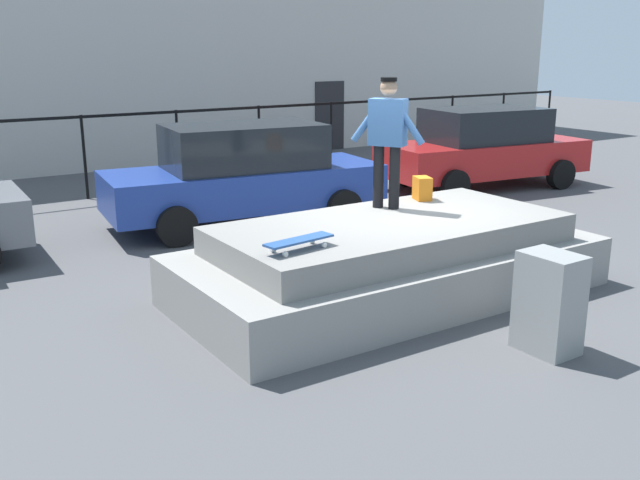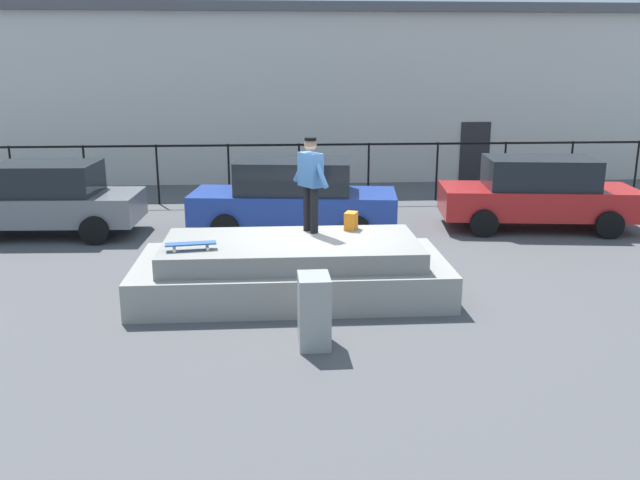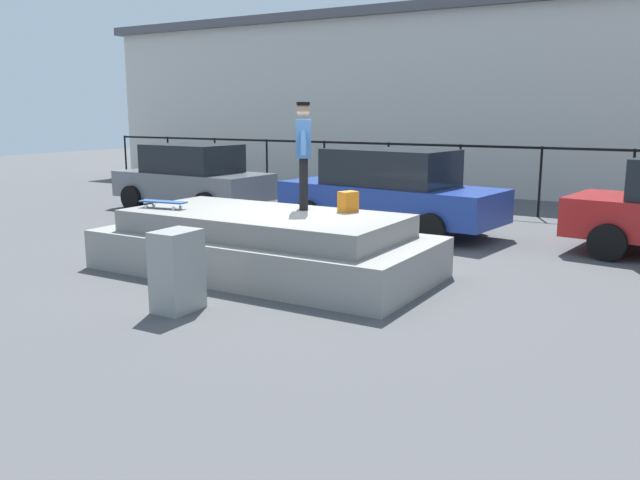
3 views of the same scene
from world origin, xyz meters
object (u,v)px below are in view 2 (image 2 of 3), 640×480
object	(u,v)px
car_blue_sedan_mid	(294,197)
utility_box	(314,311)
skateboard	(191,244)
backpack	(351,221)
car_red_sedan_far	(538,193)
car_grey_sedan_near	(49,199)
skateboarder	(311,178)

from	to	relation	value
car_blue_sedan_mid	utility_box	size ratio (longest dim) A/B	4.74
skateboard	backpack	size ratio (longest dim) A/B	2.61
skateboard	car_red_sedan_far	world-z (taller)	car_red_sedan_far
car_grey_sedan_near	car_blue_sedan_mid	distance (m)	5.69
skateboarder	car_grey_sedan_near	distance (m)	7.16
skateboarder	utility_box	world-z (taller)	skateboarder
backpack	skateboard	bearing A→B (deg)	-45.66
utility_box	skateboarder	bearing A→B (deg)	86.68
car_grey_sedan_near	car_red_sedan_far	distance (m)	11.57
skateboarder	skateboard	xyz separation A→B (m)	(-2.01, -1.08, -0.88)
car_red_sedan_far	utility_box	bearing A→B (deg)	-131.39
car_grey_sedan_near	utility_box	bearing A→B (deg)	-49.65
car_blue_sedan_mid	car_red_sedan_far	world-z (taller)	car_blue_sedan_mid
car_red_sedan_far	utility_box	world-z (taller)	car_red_sedan_far
skateboarder	car_red_sedan_far	size ratio (longest dim) A/B	0.36
backpack	car_grey_sedan_near	distance (m)	7.64
skateboard	car_blue_sedan_mid	size ratio (longest dim) A/B	0.17
backpack	car_grey_sedan_near	size ratio (longest dim) A/B	0.08
skateboard	car_blue_sedan_mid	world-z (taller)	car_blue_sedan_mid
skateboarder	car_red_sedan_far	distance (m)	6.92
backpack	car_grey_sedan_near	xyz separation A→B (m)	(-6.61, 3.82, -0.26)
skateboarder	car_grey_sedan_near	bearing A→B (deg)	146.08
car_grey_sedan_near	car_red_sedan_far	world-z (taller)	car_red_sedan_far
car_blue_sedan_mid	car_red_sedan_far	distance (m)	5.89
car_grey_sedan_near	car_red_sedan_far	size ratio (longest dim) A/B	0.88
backpack	car_red_sedan_far	world-z (taller)	car_red_sedan_far
skateboard	car_grey_sedan_near	xyz separation A→B (m)	(-3.86, 5.03, -0.20)
skateboard	car_red_sedan_far	xyz separation A→B (m)	(7.71, 4.85, -0.18)
car_grey_sedan_near	car_blue_sedan_mid	world-z (taller)	car_blue_sedan_mid
skateboarder	utility_box	distance (m)	3.17
skateboard	backpack	distance (m)	3.01
backpack	utility_box	distance (m)	3.13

